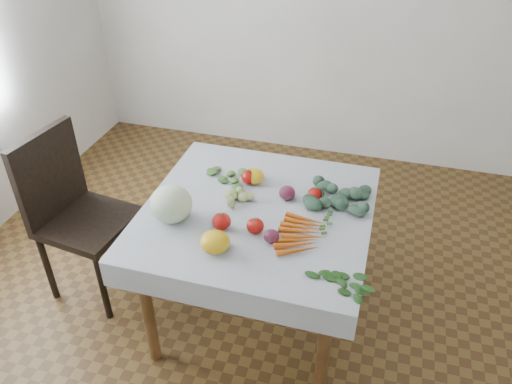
# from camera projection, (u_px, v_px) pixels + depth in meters

# --- Properties ---
(ground) EXTENTS (4.00, 4.00, 0.00)m
(ground) POSITION_uv_depth(u_px,v_px,m) (257.00, 313.00, 2.92)
(ground) COLOR brown
(table) EXTENTS (1.00, 1.00, 0.75)m
(table) POSITION_uv_depth(u_px,v_px,m) (257.00, 225.00, 2.55)
(table) COLOR brown
(table) RESTS_ON ground
(tablecloth) EXTENTS (1.12, 1.12, 0.01)m
(tablecloth) POSITION_uv_depth(u_px,v_px,m) (257.00, 210.00, 2.50)
(tablecloth) COLOR silver
(tablecloth) RESTS_ON table
(chair) EXTENTS (0.52, 0.52, 1.02)m
(chair) POSITION_uv_depth(u_px,v_px,m) (72.00, 206.00, 2.81)
(chair) COLOR black
(chair) RESTS_ON ground
(cabbage) EXTENTS (0.21, 0.21, 0.18)m
(cabbage) POSITION_uv_depth(u_px,v_px,m) (171.00, 204.00, 2.38)
(cabbage) COLOR #E0F0C9
(cabbage) RESTS_ON tablecloth
(tomato_a) EXTENTS (0.12, 0.12, 0.08)m
(tomato_a) POSITION_uv_depth(u_px,v_px,m) (250.00, 177.00, 2.67)
(tomato_a) COLOR #AD110B
(tomato_a) RESTS_ON tablecloth
(tomato_b) EXTENTS (0.09, 0.09, 0.06)m
(tomato_b) POSITION_uv_depth(u_px,v_px,m) (315.00, 194.00, 2.55)
(tomato_b) COLOR #AD110B
(tomato_b) RESTS_ON tablecloth
(tomato_c) EXTENTS (0.12, 0.12, 0.08)m
(tomato_c) POSITION_uv_depth(u_px,v_px,m) (222.00, 221.00, 2.35)
(tomato_c) COLOR #AD110B
(tomato_c) RESTS_ON tablecloth
(tomato_d) EXTENTS (0.08, 0.08, 0.07)m
(tomato_d) POSITION_uv_depth(u_px,v_px,m) (255.00, 226.00, 2.33)
(tomato_d) COLOR #AD110B
(tomato_d) RESTS_ON tablecloth
(heirloom_back) EXTENTS (0.12, 0.12, 0.08)m
(heirloom_back) POSITION_uv_depth(u_px,v_px,m) (254.00, 176.00, 2.68)
(heirloom_back) COLOR yellow
(heirloom_back) RESTS_ON tablecloth
(heirloom_front) EXTENTS (0.17, 0.17, 0.09)m
(heirloom_front) POSITION_uv_depth(u_px,v_px,m) (215.00, 242.00, 2.22)
(heirloom_front) COLOR yellow
(heirloom_front) RESTS_ON tablecloth
(onion_a) EXTENTS (0.10, 0.10, 0.07)m
(onion_a) POSITION_uv_depth(u_px,v_px,m) (287.00, 193.00, 2.55)
(onion_a) COLOR #51172E
(onion_a) RESTS_ON tablecloth
(onion_b) EXTENTS (0.10, 0.10, 0.06)m
(onion_b) POSITION_uv_depth(u_px,v_px,m) (271.00, 236.00, 2.27)
(onion_b) COLOR #51172E
(onion_b) RESTS_ON tablecloth
(tomatillo_cluster) EXTENTS (0.16, 0.12, 0.05)m
(tomatillo_cluster) POSITION_uv_depth(u_px,v_px,m) (239.00, 198.00, 2.53)
(tomatillo_cluster) COLOR #C1DB7E
(tomatillo_cluster) RESTS_ON tablecloth
(carrot_bunch) EXTENTS (0.21, 0.32, 0.03)m
(carrot_bunch) POSITION_uv_depth(u_px,v_px,m) (302.00, 234.00, 2.31)
(carrot_bunch) COLOR #D34B17
(carrot_bunch) RESTS_ON tablecloth
(kale_bunch) EXTENTS (0.34, 0.32, 0.05)m
(kale_bunch) POSITION_uv_depth(u_px,v_px,m) (344.00, 197.00, 2.54)
(kale_bunch) COLOR #31513B
(kale_bunch) RESTS_ON tablecloth
(basil_bunch) EXTENTS (0.25, 0.18, 0.01)m
(basil_bunch) POSITION_uv_depth(u_px,v_px,m) (340.00, 281.00, 2.07)
(basil_bunch) COLOR #235119
(basil_bunch) RESTS_ON tablecloth
(dill_bunch) EXTENTS (0.25, 0.18, 0.02)m
(dill_bunch) POSITION_uv_depth(u_px,v_px,m) (227.00, 177.00, 2.72)
(dill_bunch) COLOR #4C833C
(dill_bunch) RESTS_ON tablecloth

